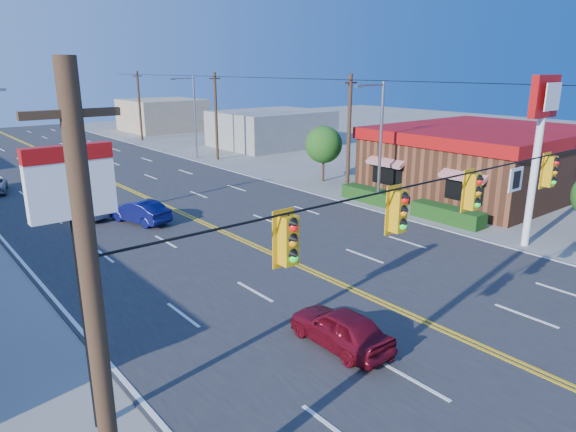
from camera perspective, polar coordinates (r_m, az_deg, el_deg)
ground at (r=18.48m, az=20.24°, el=-13.46°), size 160.00×160.00×0.00m
road at (r=32.40m, az=-11.38°, el=0.11°), size 20.00×120.00×0.06m
signal_span at (r=16.60m, az=21.65°, el=1.28°), size 24.32×0.34×9.00m
kfc at (r=39.98m, az=20.76°, el=5.87°), size 16.30×12.40×4.70m
kfc_pylon at (r=28.00m, az=26.24°, el=8.84°), size 2.20×0.36×8.50m
pizza_hut_sign at (r=12.71m, az=-22.42°, el=-1.77°), size 1.90×0.30×6.85m
streetlight_se at (r=33.45m, az=10.04°, el=8.54°), size 2.55×0.25×8.00m
streetlight_ne at (r=52.32m, az=-10.51°, el=11.21°), size 2.55×0.25×8.00m
utility_pole_near at (r=37.20m, az=6.78°, el=8.94°), size 0.28×0.28×8.40m
utility_pole_mid at (r=51.32m, az=-7.99°, el=10.87°), size 0.28×0.28×8.40m
utility_pole_far at (r=67.32m, az=-16.17°, el=11.64°), size 0.28×0.28×8.40m
tree_kfc_rear at (r=41.11m, az=3.98°, el=7.91°), size 2.94×2.94×4.41m
bld_east_mid at (r=60.33m, az=-1.85°, el=9.69°), size 12.00×10.00×4.00m
bld_east_far at (r=77.54m, az=-13.77°, el=10.84°), size 10.00×10.00×4.40m
car_magenta at (r=17.14m, az=5.85°, el=-12.42°), size 1.56×3.82×1.30m
car_blue at (r=31.23m, az=-16.17°, el=0.39°), size 2.53×4.29×1.34m
car_white at (r=33.40m, az=-22.49°, el=0.77°), size 3.30×4.86×1.31m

